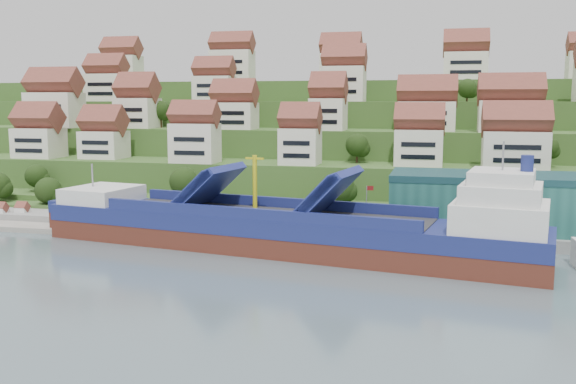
# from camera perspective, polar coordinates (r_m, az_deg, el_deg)

# --- Properties ---
(ground) EXTENTS (300.00, 300.00, 0.00)m
(ground) POSITION_cam_1_polar(r_m,az_deg,el_deg) (111.01, -3.00, -5.05)
(ground) COLOR slate
(ground) RESTS_ON ground
(quay) EXTENTS (180.00, 14.00, 2.20)m
(quay) POSITION_cam_1_polar(r_m,az_deg,el_deg) (121.44, 8.16, -3.44)
(quay) COLOR gray
(quay) RESTS_ON ground
(pebble_beach) EXTENTS (45.00, 20.00, 1.00)m
(pebble_beach) POSITION_cam_1_polar(r_m,az_deg,el_deg) (148.03, -23.62, -2.19)
(pebble_beach) COLOR gray
(pebble_beach) RESTS_ON ground
(hillside) EXTENTS (260.00, 128.00, 31.00)m
(hillside) POSITION_cam_1_polar(r_m,az_deg,el_deg) (209.87, 5.16, 4.12)
(hillside) COLOR #2D4C1E
(hillside) RESTS_ON ground
(hillside_village) EXTENTS (158.04, 62.31, 29.42)m
(hillside_village) POSITION_cam_1_polar(r_m,az_deg,el_deg) (166.57, 2.71, 7.78)
(hillside_village) COLOR silver
(hillside_village) RESTS_ON ground
(hillside_trees) EXTENTS (142.59, 60.43, 31.21)m
(hillside_trees) POSITION_cam_1_polar(r_m,az_deg,el_deg) (152.80, -4.44, 4.25)
(hillside_trees) COLOR #213913
(hillside_trees) RESTS_ON ground
(warehouse) EXTENTS (60.00, 15.00, 10.00)m
(warehouse) POSITION_cam_1_polar(r_m,az_deg,el_deg) (123.57, 23.25, -0.95)
(warehouse) COLOR #24625A
(warehouse) RESTS_ON quay
(flagpole) EXTENTS (1.28, 0.16, 8.00)m
(flagpole) POSITION_cam_1_polar(r_m,az_deg,el_deg) (115.70, 7.05, -1.08)
(flagpole) COLOR gray
(flagpole) RESTS_ON quay
(cargo_ship) EXTENTS (87.74, 27.00, 19.34)m
(cargo_ship) POSITION_cam_1_polar(r_m,az_deg,el_deg) (107.80, 0.37, -3.47)
(cargo_ship) COLOR #532419
(cargo_ship) RESTS_ON ground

